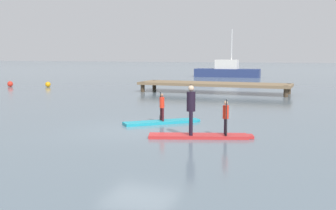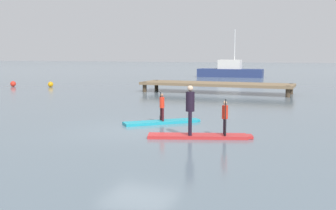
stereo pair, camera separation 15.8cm
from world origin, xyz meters
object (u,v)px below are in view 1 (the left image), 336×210
Objects in this scene: mooring_buoy_near at (10,84)px; paddleboard_far at (201,136)px; paddler_adult at (191,107)px; fishing_boat_green_midground at (227,71)px; paddler_child_solo at (162,106)px; paddler_child_front at (226,116)px; paddleboard_near at (162,122)px; mooring_buoy_far at (48,84)px.

paddleboard_far is at bearing -34.63° from mooring_buoy_near.
fishing_boat_green_midground is at bearing 100.94° from paddler_adult.
paddler_child_solo is 0.94× the size of paddler_child_front.
paddler_child_front is 0.15× the size of fishing_boat_green_midground.
fishing_boat_green_midground is (-4.82, 32.28, 0.66)m from paddleboard_near.
paddleboard_near is 32.65m from fishing_boat_green_midground.
paddleboard_near is at bearing -33.37° from mooring_buoy_near.
mooring_buoy_far is (-17.09, 14.74, 0.16)m from paddleboard_far.
paddleboard_near is 0.79× the size of paddleboard_far.
paddleboard_near is 0.63m from paddler_child_solo.
paddleboard_near is at bearing 130.58° from paddler_adult.
paddleboard_near is 2.39× the size of paddler_child_solo.
mooring_buoy_near is at bearing -165.27° from mooring_buoy_far.
fishing_boat_green_midground is 16.87× the size of mooring_buoy_near.
paddleboard_far is 7.67× the size of mooring_buoy_far.
paddler_adult is at bearing -49.34° from paddler_child_solo.
paddleboard_far is at bearing -43.91° from paddleboard_near.
paddler_adult is 22.42m from mooring_buoy_far.
paddler_child_front is at bearing -39.11° from mooring_buoy_far.
paddler_adult is 24.33m from mooring_buoy_near.
mooring_buoy_near is (-20.91, 13.68, -0.48)m from paddler_child_front.
fishing_boat_green_midground is (-4.81, 32.27, 0.03)m from paddler_child_solo.
paddleboard_near is 6.03× the size of mooring_buoy_far.
paddleboard_near is at bearing -40.31° from mooring_buoy_far.
paddleboard_far is (2.12, -2.04, 0.00)m from paddleboard_near.
mooring_buoy_far is at bearing 139.22° from paddleboard_far.
mooring_buoy_far is (-14.96, 12.69, 0.16)m from paddleboard_near.
paddler_child_solo is at bearing 136.15° from paddleboard_far.
mooring_buoy_far is at bearing 138.55° from paddler_adult.
mooring_buoy_far is (3.08, 0.81, -0.01)m from mooring_buoy_near.
fishing_boat_green_midground is 22.06m from mooring_buoy_far.
paddler_adult is 35.06m from fishing_boat_green_midground.
paddler_child_front reaches higher than paddleboard_near.
mooring_buoy_near reaches higher than paddleboard_near.
mooring_buoy_near is (-20.17, 13.93, 0.17)m from paddleboard_far.
mooring_buoy_near is 1.05× the size of mooring_buoy_far.
mooring_buoy_near is (-19.87, 14.02, -0.76)m from paddler_adult.
paddleboard_near is 19.62m from mooring_buoy_far.
paddler_child_front is 24.99m from mooring_buoy_near.
paddler_child_solo is 21.59m from mooring_buoy_near.
paddler_child_solo is 2.41× the size of mooring_buoy_near.
paddler_child_solo is at bearing -81.52° from fishing_boat_green_midground.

